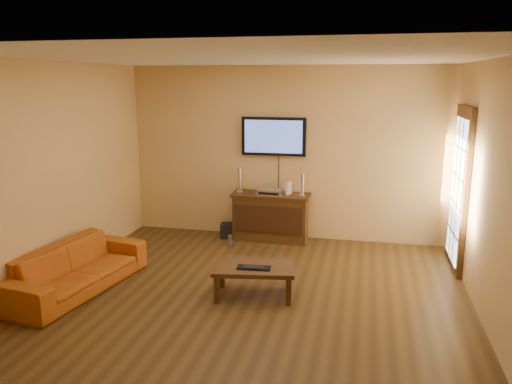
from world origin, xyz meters
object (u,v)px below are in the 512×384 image
(speaker_left, at_px, (239,181))
(keyboard, at_px, (254,268))
(game_console, at_px, (289,188))
(coffee_table, at_px, (254,270))
(television, at_px, (274,136))
(bottle, at_px, (230,240))
(media_console, at_px, (271,217))
(speaker_right, at_px, (302,186))
(sofa, at_px, (75,261))
(av_receiver, at_px, (271,192))
(subwoofer, at_px, (228,231))

(speaker_left, bearing_deg, keyboard, -71.49)
(game_console, bearing_deg, coffee_table, -75.90)
(television, height_order, bottle, television)
(media_console, distance_m, speaker_left, 0.75)
(game_console, xyz_separation_m, keyboard, (-0.04, -2.23, -0.46))
(coffee_table, distance_m, speaker_right, 2.22)
(coffee_table, bearing_deg, speaker_right, 82.78)
(sofa, distance_m, av_receiver, 3.07)
(av_receiver, relative_size, bottle, 1.92)
(game_console, bearing_deg, speaker_right, 7.23)
(coffee_table, relative_size, keyboard, 2.55)
(television, bearing_deg, keyboard, -84.42)
(bottle, bearing_deg, subwoofer, 109.56)
(speaker_left, relative_size, subwoofer, 1.69)
(television, height_order, keyboard, television)
(speaker_right, distance_m, bottle, 1.39)
(subwoofer, bearing_deg, bottle, -79.11)
(speaker_left, bearing_deg, sofa, -119.77)
(media_console, relative_size, bottle, 6.35)
(coffee_table, relative_size, sofa, 0.53)
(sofa, relative_size, speaker_right, 5.67)
(media_console, distance_m, keyboard, 2.21)
(sofa, height_order, subwoofer, sofa)
(bottle, bearing_deg, coffee_table, -65.41)
(speaker_left, distance_m, av_receiver, 0.54)
(sofa, height_order, game_console, game_console)
(speaker_left, xyz_separation_m, subwoofer, (-0.18, -0.07, -0.81))
(speaker_left, distance_m, bottle, 0.96)
(game_console, relative_size, bottle, 1.03)
(television, relative_size, coffee_table, 1.00)
(speaker_right, distance_m, game_console, 0.22)
(subwoofer, xyz_separation_m, keyboard, (0.92, -2.15, 0.27))
(media_console, bearing_deg, av_receiver, -82.79)
(sofa, xyz_separation_m, game_console, (2.18, 2.45, 0.47))
(speaker_left, relative_size, av_receiver, 1.05)
(television, bearing_deg, speaker_right, -20.86)
(sofa, bearing_deg, coffee_table, -73.42)
(media_console, bearing_deg, bottle, -140.39)
(av_receiver, height_order, subwoofer, av_receiver)
(av_receiver, bearing_deg, keyboard, -77.86)
(game_console, bearing_deg, subwoofer, -159.81)
(sofa, distance_m, speaker_right, 3.44)
(av_receiver, bearing_deg, coffee_table, -77.99)
(keyboard, bearing_deg, game_console, 88.95)
(coffee_table, height_order, speaker_left, speaker_left)
(television, xyz_separation_m, sofa, (-1.91, -2.60, -1.25))
(speaker_right, distance_m, keyboard, 2.27)
(sofa, height_order, av_receiver, av_receiver)
(sofa, distance_m, game_console, 3.31)
(av_receiver, bearing_deg, speaker_left, 177.75)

